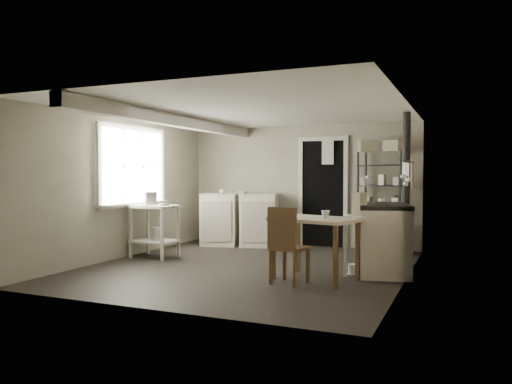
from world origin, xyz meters
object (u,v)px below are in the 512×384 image
at_px(work_table, 315,251).
at_px(chair, 289,245).
at_px(shelf_rack, 382,198).
at_px(stockpot, 149,200).
at_px(base_cabinets, 240,222).
at_px(flour_sack, 369,238).
at_px(prep_table, 155,233).
at_px(stove, 382,241).

distance_m(work_table, chair, 0.44).
bearing_deg(shelf_rack, stockpot, -134.32).
xyz_separation_m(stockpot, base_cabinets, (0.88, 1.71, -0.48)).
distance_m(stockpot, shelf_rack, 4.00).
xyz_separation_m(shelf_rack, flour_sack, (-0.23, 0.04, -0.71)).
bearing_deg(stockpot, prep_table, -28.29).
xyz_separation_m(base_cabinets, work_table, (2.21, -2.44, -0.08)).
bearing_deg(flour_sack, base_cabinets, -175.03).
relative_size(shelf_rack, chair, 1.82).
height_order(base_cabinets, chair, chair).
bearing_deg(work_table, prep_table, 167.62).
bearing_deg(stove, shelf_rack, 84.54).
bearing_deg(shelf_rack, stove, -63.32).
xyz_separation_m(base_cabinets, chair, (1.99, -2.80, 0.02)).
height_order(base_cabinets, work_table, base_cabinets).
bearing_deg(prep_table, work_table, -12.38).
height_order(prep_table, work_table, prep_table).
relative_size(prep_table, stockpot, 3.13).
height_order(stove, flour_sack, stove).
distance_m(stockpot, work_table, 3.23).
relative_size(prep_table, flour_sack, 1.64).
xyz_separation_m(prep_table, base_cabinets, (0.71, 1.80, 0.06)).
xyz_separation_m(prep_table, flour_sack, (3.14, 2.01, -0.16)).
bearing_deg(flour_sack, work_table, -94.48).
relative_size(prep_table, base_cabinets, 0.57).
bearing_deg(work_table, stove, 49.01).
bearing_deg(shelf_rack, flour_sack, -171.21).
relative_size(prep_table, shelf_rack, 0.49).
distance_m(shelf_rack, flour_sack, 0.75).
distance_m(prep_table, flour_sack, 3.73).
height_order(work_table, chair, chair).
bearing_deg(shelf_rack, prep_table, -132.03).
bearing_deg(chair, shelf_rack, 87.70).
relative_size(prep_table, chair, 0.89).
height_order(prep_table, chair, chair).
distance_m(base_cabinets, flour_sack, 2.44).
height_order(stockpot, shelf_rack, shelf_rack).
height_order(prep_table, flour_sack, prep_table).
height_order(work_table, flour_sack, work_table).
height_order(shelf_rack, work_table, shelf_rack).
relative_size(stockpot, flour_sack, 0.52).
relative_size(stockpot, shelf_rack, 0.16).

